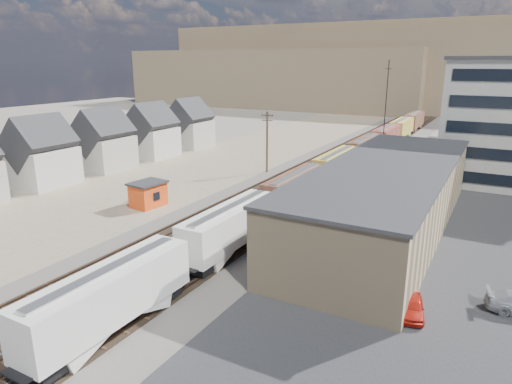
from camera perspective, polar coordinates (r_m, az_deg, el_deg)
The scene contains 14 objects.
ground at distance 38.88m, azimuth -16.81°, elevation -11.93°, with size 300.00×300.00×0.00m, color #6B6356.
ballast_bed at distance 79.70m, azimuth 9.48°, elevation 2.95°, with size 18.00×200.00×0.06m, color #4C4742.
dirt_yard at distance 80.01m, azimuth -6.64°, elevation 3.10°, with size 24.00×180.00×0.03m, color #6F604C.
asphalt_lot at distance 61.15m, azimuth 24.30°, elevation -2.32°, with size 26.00×120.00×0.04m, color #232326.
rail_tracks at distance 79.86m, azimuth 9.11°, elevation 3.06°, with size 11.40×200.00×0.24m.
freight_train at distance 76.97m, azimuth 11.97°, elevation 4.46°, with size 3.00×119.74×4.46m.
warehouse at distance 51.50m, azimuth 15.98°, elevation -0.52°, with size 12.40×40.40×7.25m.
utility_pole_north at distance 74.74m, azimuth 1.39°, elevation 6.42°, with size 2.20×0.32×10.00m.
radio_mast at distance 86.08m, azimuth 15.86°, elevation 9.67°, with size 1.20×0.16×18.00m.
townhouse_row at distance 77.83m, azimuth -21.75°, elevation 4.95°, with size 8.15×68.16×10.47m.
hills_north at distance 193.03m, azimuth 21.97°, elevation 13.84°, with size 265.00×80.00×32.00m.
maintenance_shed at distance 59.19m, azimuth -13.34°, elevation -0.23°, with size 3.77×4.66×3.20m.
parked_car_red at distance 35.81m, azimuth 18.92°, elevation -13.42°, with size 1.64×4.07×1.39m, color #B41C10.
parked_car_blue at distance 79.04m, azimuth 26.37°, elevation 1.86°, with size 2.28×4.95×1.38m, color navy.
Camera 1 is at (25.45, -23.41, 17.79)m, focal length 32.00 mm.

